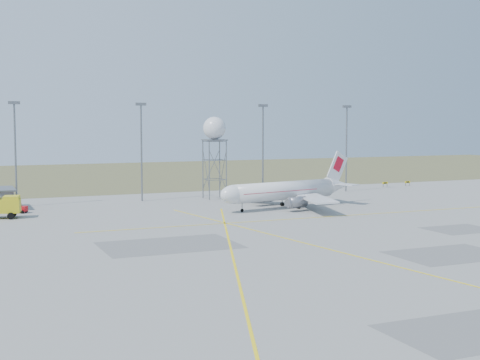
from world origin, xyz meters
name	(u,v)px	position (x,y,z in m)	size (l,w,h in m)	color
ground	(358,254)	(0.00, 0.00, 0.00)	(400.00, 400.00, 0.00)	#A2A39D
grass_strip	(112,175)	(0.00, 140.00, 0.01)	(400.00, 120.00, 0.03)	brown
mast_a	(15,145)	(-35.00, 66.00, 12.07)	(2.20, 0.50, 20.50)	slate
mast_b	(141,143)	(-10.00, 66.00, 12.07)	(2.20, 0.50, 20.50)	slate
mast_c	(263,142)	(18.00, 66.00, 12.07)	(2.20, 0.50, 20.50)	slate
mast_d	(347,141)	(40.00, 66.00, 12.07)	(2.20, 0.50, 20.50)	slate
taxi_sign_near	(385,183)	(55.60, 72.00, 0.89)	(1.60, 0.17, 1.20)	black
taxi_sign_far	(407,182)	(62.60, 72.00, 0.89)	(1.60, 0.17, 1.20)	black
airliner_main	(285,191)	(12.32, 43.82, 3.27)	(31.17, 29.81, 10.66)	silver
radar_tower	(214,153)	(5.55, 64.01, 9.91)	(4.88, 4.88, 17.66)	slate
baggage_tug	(20,209)	(-35.28, 56.40, 0.68)	(2.75, 2.66, 1.79)	red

